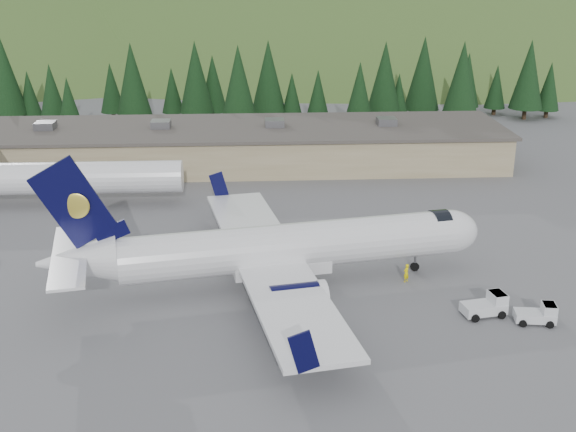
# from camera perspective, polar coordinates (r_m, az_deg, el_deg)

# --- Properties ---
(ground) EXTENTS (600.00, 600.00, 0.00)m
(ground) POSITION_cam_1_polar(r_m,az_deg,el_deg) (62.20, 0.31, -5.35)
(ground) COLOR #59595E
(airliner) EXTENTS (37.51, 35.40, 12.48)m
(airliner) POSITION_cam_1_polar(r_m,az_deg,el_deg) (60.62, -0.70, -2.61)
(airliner) COLOR white
(airliner) RESTS_ON ground
(second_airliner) EXTENTS (27.50, 11.00, 10.05)m
(second_airliner) POSITION_cam_1_polar(r_m,az_deg,el_deg) (84.30, -17.83, 2.95)
(second_airliner) COLOR white
(second_airliner) RESTS_ON ground
(baggage_tug_a) EXTENTS (3.62, 2.53, 1.80)m
(baggage_tug_a) POSITION_cam_1_polar(r_m,az_deg,el_deg) (58.84, 15.48, -6.82)
(baggage_tug_a) COLOR silver
(baggage_tug_a) RESTS_ON ground
(baggage_tug_b) EXTENTS (3.20, 2.19, 1.60)m
(baggage_tug_b) POSITION_cam_1_polar(r_m,az_deg,el_deg) (58.81, 19.20, -7.34)
(baggage_tug_b) COLOR silver
(baggage_tug_b) RESTS_ON ground
(terminal_building) EXTENTS (71.00, 17.00, 6.10)m
(terminal_building) POSITION_cam_1_polar(r_m,az_deg,el_deg) (97.15, -4.02, 5.61)
(terminal_building) COLOR #907F59
(terminal_building) RESTS_ON ground
(ramp_worker) EXTENTS (0.72, 0.69, 1.66)m
(ramp_worker) POSITION_cam_1_polar(r_m,az_deg,el_deg) (63.01, 9.32, -4.46)
(ramp_worker) COLOR #FFE603
(ramp_worker) RESTS_ON ground
(tree_line) EXTENTS (112.53, 17.61, 13.30)m
(tree_line) POSITION_cam_1_polar(r_m,az_deg,el_deg) (119.18, -4.15, 10.49)
(tree_line) COLOR black
(tree_line) RESTS_ON ground
(hills) EXTENTS (614.00, 330.00, 300.00)m
(hills) POSITION_cam_1_polar(r_m,az_deg,el_deg) (290.91, 8.32, -2.39)
(hills) COLOR #2D4F1C
(hills) RESTS_ON ground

